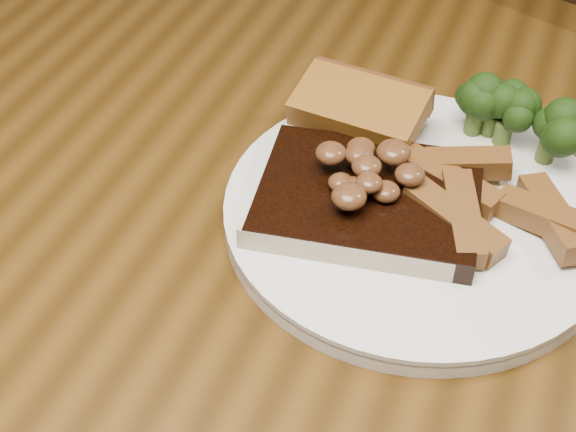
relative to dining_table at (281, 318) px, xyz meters
name	(u,v)px	position (x,y,z in m)	size (l,w,h in m)	color
dining_table	(281,318)	(0.00, 0.00, 0.00)	(1.60, 0.90, 0.75)	#442B0D
chair_far	(538,98)	(0.14, 0.57, -0.13)	(0.58, 0.58, 0.96)	black
plate	(415,214)	(0.08, 0.05, 0.10)	(0.27, 0.27, 0.01)	silver
steak	(368,201)	(0.05, 0.03, 0.12)	(0.15, 0.12, 0.02)	black
steak_bone	(344,253)	(0.05, -0.02, 0.11)	(0.14, 0.01, 0.02)	#BBAE91
mushroom_pile	(370,170)	(0.05, 0.04, 0.14)	(0.07, 0.07, 0.03)	#57321B
garlic_bread	(357,128)	(0.02, 0.11, 0.12)	(0.10, 0.05, 0.02)	#98601B
potato_wedges	(497,209)	(0.14, 0.06, 0.12)	(0.10, 0.10, 0.02)	brown
broccoli_cluster	(500,133)	(0.13, 0.13, 0.12)	(0.08, 0.08, 0.04)	black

